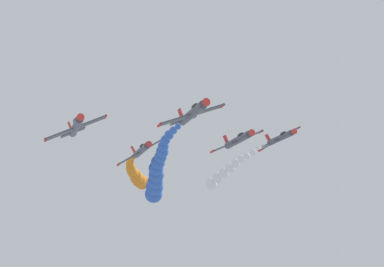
# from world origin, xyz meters

# --- Properties ---
(airplane_lead) EXTENTS (9.06, 10.35, 3.74)m
(airplane_lead) POSITION_xyz_m (4.70, 15.14, 107.98)
(airplane_lead) COLOR #474C56
(smoke_trail_lead) EXTENTS (5.68, 29.56, 8.54)m
(smoke_trail_lead) POSITION_xyz_m (2.42, -13.06, 103.83)
(smoke_trail_lead) COLOR blue
(airplane_left_inner) EXTENTS (8.86, 10.35, 4.26)m
(airplane_left_inner) POSITION_xyz_m (-7.08, 1.77, 107.97)
(airplane_left_inner) COLOR #474C56
(airplane_right_inner) EXTENTS (8.77, 10.35, 4.48)m
(airplane_right_inner) POSITION_xyz_m (18.38, 3.54, 107.90)
(airplane_right_inner) COLOR #474C56
(airplane_left_outer) EXTENTS (8.27, 10.35, 5.42)m
(airplane_left_outer) POSITION_xyz_m (5.87, -10.11, 107.78)
(airplane_left_outer) COLOR #474C56
(smoke_trail_left_outer) EXTENTS (8.77, 24.24, 3.55)m
(smoke_trail_left_outer) POSITION_xyz_m (1.48, -34.15, 106.91)
(smoke_trail_left_outer) COLOR orange
(airplane_right_outer) EXTENTS (8.38, 10.35, 5.24)m
(airplane_right_outer) POSITION_xyz_m (-20.03, -9.29, 111.54)
(airplane_right_outer) COLOR #474C56
(smoke_trail_right_outer) EXTENTS (5.34, 22.73, 6.76)m
(smoke_trail_right_outer) POSITION_xyz_m (-17.82, -32.24, 108.51)
(smoke_trail_right_outer) COLOR white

